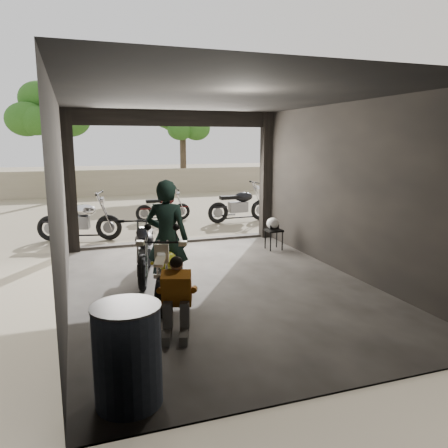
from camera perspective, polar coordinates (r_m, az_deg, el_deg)
ground at (r=7.69m, az=-0.54°, el=-8.17°), size 80.00×80.00×0.00m
garage at (r=7.89m, az=-1.81°, el=1.88°), size 7.00×7.13×3.20m
boundary_wall at (r=21.11m, az=-12.74°, el=5.36°), size 18.00×0.30×1.20m
tree_left at (r=19.47m, az=-21.73°, el=14.42°), size 2.20×2.20×5.60m
tree_right at (r=21.54m, az=-5.44°, el=13.56°), size 2.20×2.20×5.00m
main_bike at (r=6.89m, az=-7.30°, el=-5.69°), size 1.24×1.80×1.11m
left_bike at (r=8.13m, az=-10.27°, el=-2.92°), size 1.11×1.89×1.20m
outside_bike_a at (r=11.62m, az=-18.41°, el=0.92°), size 1.96×1.18×1.24m
outside_bike_b at (r=13.94m, az=-7.97°, el=2.48°), size 1.52×0.64×1.02m
outside_bike_c at (r=13.65m, az=2.07°, el=2.87°), size 1.87×0.85×1.24m
rider at (r=7.10m, az=-7.44°, el=-1.88°), size 0.83×0.75×1.91m
mechanic at (r=5.69m, az=-6.29°, el=-9.86°), size 0.69×0.81×1.00m
stool at (r=10.14m, az=6.53°, el=-1.12°), size 0.35×0.35×0.49m
helmet at (r=10.14m, az=6.38°, el=0.08°), size 0.33×0.34×0.27m
oil_drum at (r=4.40m, az=-12.47°, el=-16.54°), size 0.68×0.68×0.99m
sign_post at (r=12.41m, az=8.05°, el=6.04°), size 0.75×0.08×2.24m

